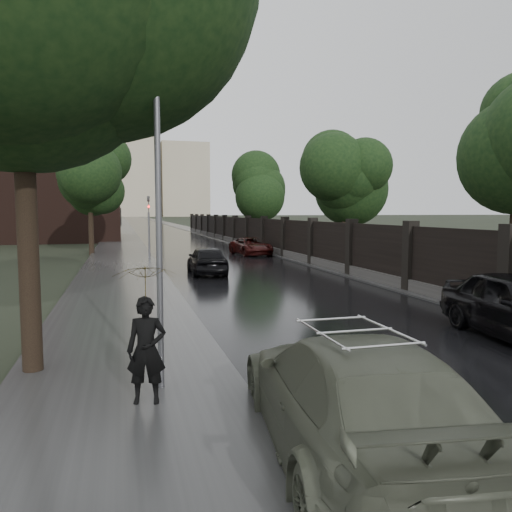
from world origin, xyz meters
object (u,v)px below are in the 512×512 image
object	(u,v)px
tree_right_c	(264,192)
hatchback_left	(207,260)
lamp_post	(159,235)
pedestrian_umbrella	(145,292)
tree_left_far	(90,180)
volga_sedan	(354,397)
tree_right_b	(345,181)
car_right_far	(251,246)
traffic_light	(149,222)
tree_left_near	(19,15)

from	to	relation	value
tree_right_c	hatchback_left	world-z (taller)	tree_right_c
lamp_post	pedestrian_umbrella	bearing A→B (deg)	-112.37
lamp_post	hatchback_left	bearing A→B (deg)	77.71
tree_left_far	lamp_post	world-z (taller)	tree_left_far
tree_left_far	volga_sedan	size ratio (longest dim) A/B	1.38
tree_right_b	tree_left_far	bearing A→B (deg)	152.70
tree_right_b	tree_right_c	xyz separation A→B (m)	(0.00, 18.00, 0.00)
tree_right_b	lamp_post	xyz separation A→B (m)	(-12.90, -20.50, -2.28)
hatchback_left	car_right_far	size ratio (longest dim) A/B	0.94
traffic_light	hatchback_left	size ratio (longest dim) A/B	0.96
pedestrian_umbrella	traffic_light	bearing A→B (deg)	96.59
tree_left_far	pedestrian_umbrella	bearing A→B (deg)	-85.41
volga_sedan	car_right_far	size ratio (longest dim) A/B	1.20
pedestrian_umbrella	car_right_far	bearing A→B (deg)	81.93
volga_sedan	hatchback_left	bearing A→B (deg)	-86.83
tree_right_b	traffic_light	bearing A→B (deg)	165.76
traffic_light	pedestrian_umbrella	world-z (taller)	traffic_light
tree_left_far	tree_right_b	distance (m)	17.45
tree_right_b	volga_sedan	world-z (taller)	tree_right_b
tree_right_b	tree_right_c	size ratio (longest dim) A/B	1.00
traffic_light	pedestrian_umbrella	bearing A→B (deg)	-93.23
tree_left_far	tree_right_c	xyz separation A→B (m)	(15.50, 10.00, -0.29)
tree_left_far	pedestrian_umbrella	distance (m)	29.42
tree_left_near	volga_sedan	bearing A→B (deg)	-44.29
hatchback_left	tree_left_near	bearing A→B (deg)	70.52
traffic_light	tree_left_far	bearing A→B (deg)	126.47
tree_left_near	car_right_far	xyz separation A→B (m)	(10.40, 24.10, -5.80)
tree_left_far	tree_right_c	distance (m)	18.45
tree_left_near	car_right_far	distance (m)	26.88
tree_left_far	pedestrian_umbrella	size ratio (longest dim) A/B	2.92
tree_left_near	tree_left_far	distance (m)	27.03
lamp_post	pedestrian_umbrella	world-z (taller)	lamp_post
lamp_post	tree_right_c	bearing A→B (deg)	71.48
lamp_post	traffic_light	bearing A→B (deg)	87.32
traffic_light	tree_right_b	bearing A→B (deg)	-14.24
tree_left_far	lamp_post	xyz separation A→B (m)	(2.60, -28.50, -2.57)
pedestrian_umbrella	tree_right_b	bearing A→B (deg)	67.90
tree_left_near	tree_right_c	distance (m)	39.99
tree_right_c	lamp_post	xyz separation A→B (m)	(-12.90, -38.50, -2.28)
tree_left_far	traffic_light	distance (m)	6.84
tree_right_b	volga_sedan	xyz separation A→B (m)	(-10.77, -23.22, -4.17)
lamp_post	hatchback_left	world-z (taller)	lamp_post
hatchback_left	car_right_far	distance (m)	11.02
tree_right_c	car_right_far	world-z (taller)	tree_right_c
tree_left_near	tree_left_far	bearing A→B (deg)	90.85
traffic_light	hatchback_left	world-z (taller)	traffic_light
volga_sedan	hatchback_left	xyz separation A→B (m)	(1.29, 18.40, -0.07)
lamp_post	car_right_far	xyz separation A→B (m)	(8.20, 25.60, -2.05)
tree_right_c	hatchback_left	size ratio (longest dim) A/B	1.69
pedestrian_umbrella	lamp_post	bearing A→B (deg)	77.44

